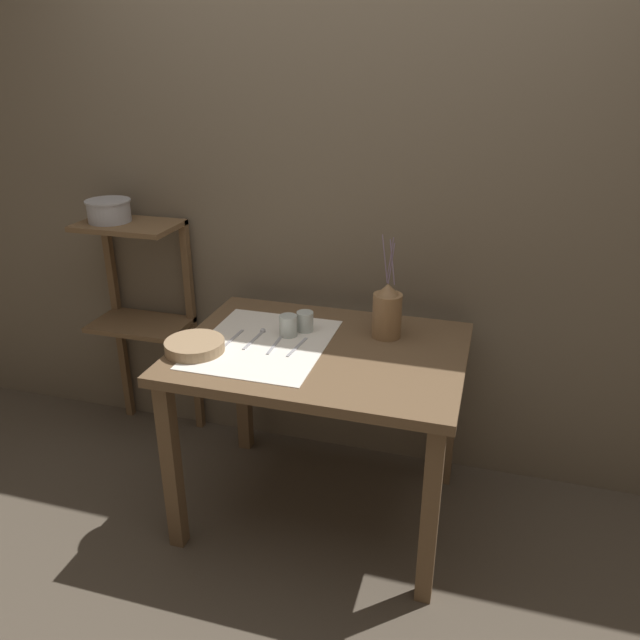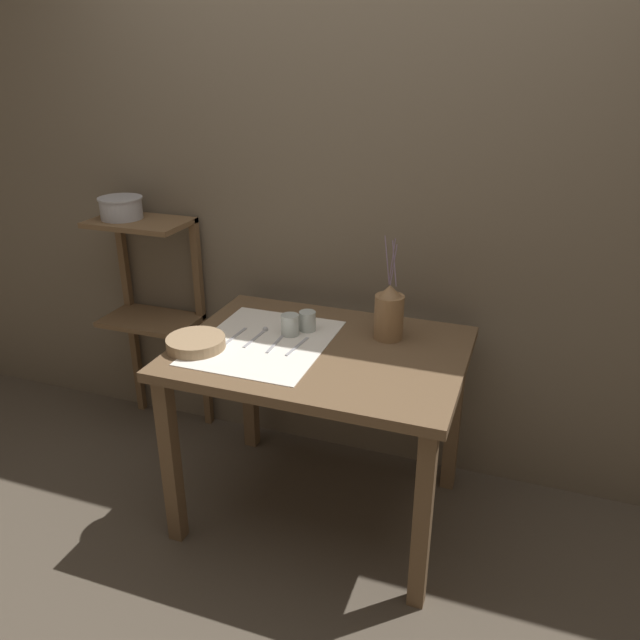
% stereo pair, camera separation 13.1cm
% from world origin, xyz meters
% --- Properties ---
extents(ground_plane, '(12.00, 12.00, 0.00)m').
position_xyz_m(ground_plane, '(0.00, 0.00, 0.00)').
color(ground_plane, brown).
extents(stone_wall_back, '(7.00, 0.06, 2.40)m').
position_xyz_m(stone_wall_back, '(0.00, 0.53, 1.20)').
color(stone_wall_back, '#6B5E4C').
rests_on(stone_wall_back, ground_plane).
extents(wooden_table, '(1.12, 0.83, 0.79)m').
position_xyz_m(wooden_table, '(0.00, 0.00, 0.68)').
color(wooden_table, brown).
rests_on(wooden_table, ground_plane).
extents(wooden_shelf_unit, '(0.46, 0.29, 1.13)m').
position_xyz_m(wooden_shelf_unit, '(-1.02, 0.37, 0.78)').
color(wooden_shelf_unit, brown).
rests_on(wooden_shelf_unit, ground_plane).
extents(linen_cloth, '(0.50, 0.60, 0.00)m').
position_xyz_m(linen_cloth, '(-0.23, -0.03, 0.79)').
color(linen_cloth, white).
rests_on(linen_cloth, wooden_table).
extents(pitcher_with_flowers, '(0.12, 0.12, 0.42)m').
position_xyz_m(pitcher_with_flowers, '(0.23, 0.18, 0.90)').
color(pitcher_with_flowers, olive).
rests_on(pitcher_with_flowers, wooden_table).
extents(wooden_bowl, '(0.23, 0.23, 0.05)m').
position_xyz_m(wooden_bowl, '(-0.46, -0.17, 0.81)').
color(wooden_bowl, '#9E7F5B').
rests_on(wooden_bowl, wooden_table).
extents(glass_tumbler_near, '(0.07, 0.07, 0.09)m').
position_xyz_m(glass_tumbler_near, '(-0.16, 0.07, 0.84)').
color(glass_tumbler_near, '#B7C1BC').
rests_on(glass_tumbler_near, wooden_table).
extents(glass_tumbler_far, '(0.07, 0.07, 0.08)m').
position_xyz_m(glass_tumbler_far, '(-0.11, 0.14, 0.83)').
color(glass_tumbler_far, '#B7C1BC').
rests_on(glass_tumbler_far, wooden_table).
extents(fork_inner, '(0.02, 0.18, 0.00)m').
position_xyz_m(fork_inner, '(-0.36, -0.03, 0.79)').
color(fork_inner, '#A8A8AD').
rests_on(fork_inner, wooden_table).
extents(spoon_inner, '(0.03, 0.19, 0.02)m').
position_xyz_m(spoon_inner, '(-0.27, 0.04, 0.80)').
color(spoon_inner, '#A8A8AD').
rests_on(spoon_inner, wooden_table).
extents(fork_outer, '(0.01, 0.18, 0.00)m').
position_xyz_m(fork_outer, '(-0.18, -0.03, 0.79)').
color(fork_outer, '#A8A8AD').
rests_on(fork_outer, wooden_table).
extents(knife_center, '(0.03, 0.18, 0.00)m').
position_xyz_m(knife_center, '(-0.09, -0.03, 0.79)').
color(knife_center, '#A8A8AD').
rests_on(knife_center, wooden_table).
extents(metal_pot_large, '(0.21, 0.21, 0.10)m').
position_xyz_m(metal_pot_large, '(-1.11, 0.33, 1.19)').
color(metal_pot_large, '#A8A8AD').
rests_on(metal_pot_large, wooden_shelf_unit).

